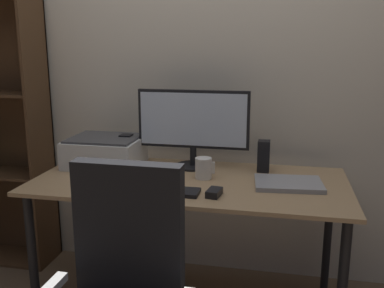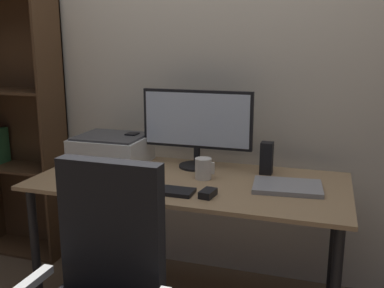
{
  "view_description": "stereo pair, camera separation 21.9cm",
  "coord_description": "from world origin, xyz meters",
  "px_view_note": "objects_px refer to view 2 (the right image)",
  "views": [
    {
      "loc": [
        0.44,
        -2.06,
        1.42
      ],
      "look_at": [
        0.01,
        0.03,
        0.92
      ],
      "focal_mm": 40.69,
      "sensor_mm": 36.0,
      "label": 1
    },
    {
      "loc": [
        0.65,
        -2.0,
        1.42
      ],
      "look_at": [
        0.01,
        0.03,
        0.92
      ],
      "focal_mm": 40.69,
      "sensor_mm": 36.0,
      "label": 2
    }
  ],
  "objects_px": {
    "speaker_left": "(133,148)",
    "printer": "(112,149)",
    "laptop": "(287,186)",
    "bookshelf": "(18,131)",
    "speaker_right": "(267,158)",
    "monitor": "(197,123)",
    "mouse": "(208,193)",
    "desk": "(189,195)",
    "coffee_mug": "(203,168)",
    "keyboard": "(163,190)"
  },
  "relations": [
    {
      "from": "speaker_left",
      "to": "printer",
      "type": "height_order",
      "value": "speaker_left"
    },
    {
      "from": "laptop",
      "to": "bookshelf",
      "type": "xyz_separation_m",
      "value": [
        -1.82,
        0.36,
        0.09
      ]
    },
    {
      "from": "bookshelf",
      "to": "speaker_right",
      "type": "bearing_deg",
      "value": -4.98
    },
    {
      "from": "monitor",
      "to": "mouse",
      "type": "height_order",
      "value": "monitor"
    },
    {
      "from": "speaker_right",
      "to": "speaker_left",
      "type": "bearing_deg",
      "value": 180.0
    },
    {
      "from": "desk",
      "to": "speaker_right",
      "type": "relative_size",
      "value": 9.25
    },
    {
      "from": "laptop",
      "to": "mouse",
      "type": "bearing_deg",
      "value": -151.65
    },
    {
      "from": "desk",
      "to": "coffee_mug",
      "type": "xyz_separation_m",
      "value": [
        0.06,
        0.03,
        0.14
      ]
    },
    {
      "from": "monitor",
      "to": "bookshelf",
      "type": "xyz_separation_m",
      "value": [
        -1.3,
        0.14,
        -0.15
      ]
    },
    {
      "from": "speaker_right",
      "to": "mouse",
      "type": "bearing_deg",
      "value": -114.55
    },
    {
      "from": "coffee_mug",
      "to": "laptop",
      "type": "bearing_deg",
      "value": -4.16
    },
    {
      "from": "monitor",
      "to": "printer",
      "type": "height_order",
      "value": "monitor"
    },
    {
      "from": "desk",
      "to": "mouse",
      "type": "xyz_separation_m",
      "value": [
        0.16,
        -0.22,
        0.1
      ]
    },
    {
      "from": "speaker_left",
      "to": "laptop",
      "type": "bearing_deg",
      "value": -13.34
    },
    {
      "from": "monitor",
      "to": "coffee_mug",
      "type": "distance_m",
      "value": 0.29
    },
    {
      "from": "speaker_left",
      "to": "speaker_right",
      "type": "relative_size",
      "value": 1.0
    },
    {
      "from": "monitor",
      "to": "speaker_left",
      "type": "xyz_separation_m",
      "value": [
        -0.39,
        -0.01,
        -0.16
      ]
    },
    {
      "from": "speaker_left",
      "to": "bookshelf",
      "type": "height_order",
      "value": "bookshelf"
    },
    {
      "from": "speaker_left",
      "to": "bookshelf",
      "type": "bearing_deg",
      "value": 170.86
    },
    {
      "from": "keyboard",
      "to": "laptop",
      "type": "distance_m",
      "value": 0.59
    },
    {
      "from": "keyboard",
      "to": "mouse",
      "type": "height_order",
      "value": "mouse"
    },
    {
      "from": "coffee_mug",
      "to": "speaker_right",
      "type": "distance_m",
      "value": 0.35
    },
    {
      "from": "laptop",
      "to": "printer",
      "type": "relative_size",
      "value": 0.8
    },
    {
      "from": "laptop",
      "to": "speaker_left",
      "type": "xyz_separation_m",
      "value": [
        -0.9,
        0.21,
        0.07
      ]
    },
    {
      "from": "mouse",
      "to": "coffee_mug",
      "type": "bearing_deg",
      "value": 118.97
    },
    {
      "from": "desk",
      "to": "speaker_left",
      "type": "bearing_deg",
      "value": 152.36
    },
    {
      "from": "desk",
      "to": "printer",
      "type": "height_order",
      "value": "printer"
    },
    {
      "from": "desk",
      "to": "coffee_mug",
      "type": "distance_m",
      "value": 0.15
    },
    {
      "from": "speaker_left",
      "to": "bookshelf",
      "type": "distance_m",
      "value": 0.93
    },
    {
      "from": "printer",
      "to": "bookshelf",
      "type": "relative_size",
      "value": 0.23
    },
    {
      "from": "keyboard",
      "to": "speaker_left",
      "type": "height_order",
      "value": "speaker_left"
    },
    {
      "from": "keyboard",
      "to": "speaker_right",
      "type": "bearing_deg",
      "value": 46.98
    },
    {
      "from": "desk",
      "to": "bookshelf",
      "type": "height_order",
      "value": "bookshelf"
    },
    {
      "from": "monitor",
      "to": "printer",
      "type": "relative_size",
      "value": 1.53
    },
    {
      "from": "desk",
      "to": "mouse",
      "type": "bearing_deg",
      "value": -53.92
    },
    {
      "from": "speaker_left",
      "to": "coffee_mug",
      "type": "bearing_deg",
      "value": -20.94
    },
    {
      "from": "desk",
      "to": "keyboard",
      "type": "relative_size",
      "value": 5.42
    },
    {
      "from": "desk",
      "to": "coffee_mug",
      "type": "height_order",
      "value": "coffee_mug"
    },
    {
      "from": "speaker_left",
      "to": "monitor",
      "type": "bearing_deg",
      "value": 1.17
    },
    {
      "from": "desk",
      "to": "laptop",
      "type": "bearing_deg",
      "value": 0.35
    },
    {
      "from": "coffee_mug",
      "to": "speaker_left",
      "type": "height_order",
      "value": "speaker_left"
    },
    {
      "from": "speaker_right",
      "to": "printer",
      "type": "height_order",
      "value": "speaker_right"
    },
    {
      "from": "monitor",
      "to": "speaker_left",
      "type": "relative_size",
      "value": 3.61
    },
    {
      "from": "monitor",
      "to": "speaker_right",
      "type": "height_order",
      "value": "monitor"
    },
    {
      "from": "speaker_left",
      "to": "bookshelf",
      "type": "relative_size",
      "value": 0.1
    },
    {
      "from": "coffee_mug",
      "to": "speaker_right",
      "type": "height_order",
      "value": "speaker_right"
    },
    {
      "from": "monitor",
      "to": "speaker_right",
      "type": "distance_m",
      "value": 0.42
    },
    {
      "from": "coffee_mug",
      "to": "monitor",
      "type": "bearing_deg",
      "value": 116.05
    },
    {
      "from": "keyboard",
      "to": "speaker_left",
      "type": "relative_size",
      "value": 1.71
    },
    {
      "from": "coffee_mug",
      "to": "printer",
      "type": "bearing_deg",
      "value": 167.21
    }
  ]
}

